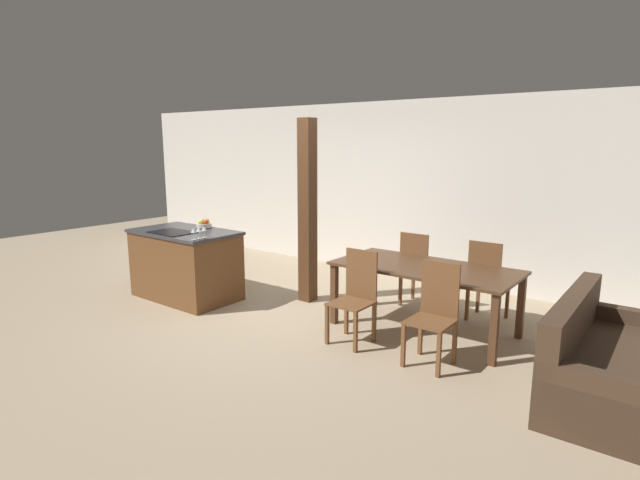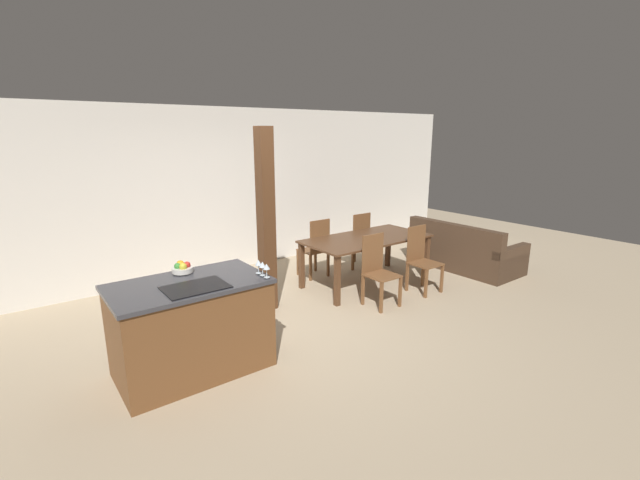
{
  "view_description": "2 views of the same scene",
  "coord_description": "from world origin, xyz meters",
  "px_view_note": "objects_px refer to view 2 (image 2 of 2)",
  "views": [
    {
      "loc": [
        4.08,
        -4.34,
        2.07
      ],
      "look_at": [
        0.6,
        0.2,
        0.95
      ],
      "focal_mm": 28.0,
      "sensor_mm": 36.0,
      "label": 1
    },
    {
      "loc": [
        -2.61,
        -4.08,
        2.3
      ],
      "look_at": [
        0.6,
        0.2,
        0.95
      ],
      "focal_mm": 24.0,
      "sensor_mm": 36.0,
      "label": 2
    }
  ],
  "objects_px": {
    "couch": "(464,253)",
    "wine_glass_far": "(258,263)",
    "kitchen_island": "(192,327)",
    "fruit_bowl": "(182,268)",
    "dining_chair_far_right": "(357,240)",
    "wine_glass_middle": "(262,265)",
    "dining_chair_far_left": "(316,248)",
    "dining_table": "(366,243)",
    "timber_post": "(266,222)",
    "dining_chair_near_right": "(421,258)",
    "wine_glass_near": "(267,267)",
    "dining_chair_near_left": "(378,269)"
  },
  "relations": [
    {
      "from": "wine_glass_middle",
      "to": "fruit_bowl",
      "type": "bearing_deg",
      "value": 136.26
    },
    {
      "from": "dining_chair_near_left",
      "to": "timber_post",
      "type": "xyz_separation_m",
      "value": [
        -1.27,
        0.77,
        0.69
      ]
    },
    {
      "from": "dining_chair_near_right",
      "to": "dining_chair_far_left",
      "type": "bearing_deg",
      "value": 122.05
    },
    {
      "from": "fruit_bowl",
      "to": "wine_glass_middle",
      "type": "distance_m",
      "value": 0.83
    },
    {
      "from": "dining_chair_far_left",
      "to": "timber_post",
      "type": "relative_size",
      "value": 0.41
    },
    {
      "from": "wine_glass_far",
      "to": "dining_chair_near_right",
      "type": "distance_m",
      "value": 2.95
    },
    {
      "from": "couch",
      "to": "wine_glass_far",
      "type": "bearing_deg",
      "value": 97.19
    },
    {
      "from": "kitchen_island",
      "to": "timber_post",
      "type": "distance_m",
      "value": 1.8
    },
    {
      "from": "fruit_bowl",
      "to": "wine_glass_far",
      "type": "bearing_deg",
      "value": -39.45
    },
    {
      "from": "wine_glass_far",
      "to": "dining_chair_far_left",
      "type": "distance_m",
      "value": 2.7
    },
    {
      "from": "kitchen_island",
      "to": "dining_chair_far_left",
      "type": "relative_size",
      "value": 1.49
    },
    {
      "from": "dining_chair_near_left",
      "to": "wine_glass_middle",
      "type": "bearing_deg",
      "value": -168.46
    },
    {
      "from": "kitchen_island",
      "to": "dining_chair_far_right",
      "type": "height_order",
      "value": "dining_chair_far_right"
    },
    {
      "from": "wine_glass_middle",
      "to": "dining_table",
      "type": "relative_size",
      "value": 0.07
    },
    {
      "from": "dining_chair_near_right",
      "to": "wine_glass_far",
      "type": "bearing_deg",
      "value": -173.53
    },
    {
      "from": "wine_glass_middle",
      "to": "timber_post",
      "type": "xyz_separation_m",
      "value": [
        0.73,
        1.18,
        0.15
      ]
    },
    {
      "from": "wine_glass_far",
      "to": "wine_glass_middle",
      "type": "bearing_deg",
      "value": -90.0
    },
    {
      "from": "wine_glass_middle",
      "to": "couch",
      "type": "xyz_separation_m",
      "value": [
        4.33,
        0.67,
        -0.77
      ]
    },
    {
      "from": "dining_table",
      "to": "couch",
      "type": "bearing_deg",
      "value": -13.13
    },
    {
      "from": "wine_glass_near",
      "to": "wine_glass_far",
      "type": "relative_size",
      "value": 1.0
    },
    {
      "from": "dining_chair_near_left",
      "to": "couch",
      "type": "xyz_separation_m",
      "value": [
        2.34,
        0.27,
        -0.23
      ]
    },
    {
      "from": "kitchen_island",
      "to": "couch",
      "type": "xyz_separation_m",
      "value": [
        4.98,
        0.4,
        -0.2
      ]
    },
    {
      "from": "wine_glass_near",
      "to": "wine_glass_middle",
      "type": "bearing_deg",
      "value": 90.0
    },
    {
      "from": "wine_glass_middle",
      "to": "timber_post",
      "type": "bearing_deg",
      "value": 58.41
    },
    {
      "from": "wine_glass_far",
      "to": "dining_chair_near_left",
      "type": "height_order",
      "value": "wine_glass_far"
    },
    {
      "from": "dining_chair_far_right",
      "to": "couch",
      "type": "bearing_deg",
      "value": 141.6
    },
    {
      "from": "dining_chair_near_left",
      "to": "couch",
      "type": "relative_size",
      "value": 0.54
    },
    {
      "from": "dining_chair_far_left",
      "to": "timber_post",
      "type": "bearing_deg",
      "value": 26.93
    },
    {
      "from": "wine_glass_middle",
      "to": "dining_chair_far_left",
      "type": "relative_size",
      "value": 0.15
    },
    {
      "from": "fruit_bowl",
      "to": "couch",
      "type": "distance_m",
      "value": 4.98
    },
    {
      "from": "fruit_bowl",
      "to": "wine_glass_near",
      "type": "distance_m",
      "value": 0.88
    },
    {
      "from": "dining_chair_far_left",
      "to": "kitchen_island",
      "type": "bearing_deg",
      "value": 30.4
    },
    {
      "from": "couch",
      "to": "dining_chair_near_left",
      "type": "bearing_deg",
      "value": 95.89
    },
    {
      "from": "dining_table",
      "to": "timber_post",
      "type": "relative_size",
      "value": 0.83
    },
    {
      "from": "dining_chair_near_right",
      "to": "couch",
      "type": "distance_m",
      "value": 1.49
    },
    {
      "from": "fruit_bowl",
      "to": "timber_post",
      "type": "height_order",
      "value": "timber_post"
    },
    {
      "from": "wine_glass_middle",
      "to": "wine_glass_near",
      "type": "bearing_deg",
      "value": -90.0
    },
    {
      "from": "dining_chair_near_right",
      "to": "dining_chair_far_left",
      "type": "xyz_separation_m",
      "value": [
        -0.89,
        1.42,
        0.0
      ]
    },
    {
      "from": "kitchen_island",
      "to": "fruit_bowl",
      "type": "height_order",
      "value": "fruit_bowl"
    },
    {
      "from": "dining_chair_far_right",
      "to": "couch",
      "type": "height_order",
      "value": "dining_chair_far_right"
    },
    {
      "from": "wine_glass_far",
      "to": "couch",
      "type": "distance_m",
      "value": 4.44
    },
    {
      "from": "dining_table",
      "to": "couch",
      "type": "relative_size",
      "value": 1.1
    },
    {
      "from": "dining_table",
      "to": "dining_chair_near_left",
      "type": "bearing_deg",
      "value": -122.05
    },
    {
      "from": "wine_glass_middle",
      "to": "wine_glass_far",
      "type": "xyz_separation_m",
      "value": [
        0.0,
        0.08,
        0.0
      ]
    },
    {
      "from": "dining_chair_near_left",
      "to": "kitchen_island",
      "type": "bearing_deg",
      "value": -177.14
    },
    {
      "from": "kitchen_island",
      "to": "wine_glass_middle",
      "type": "xyz_separation_m",
      "value": [
        0.65,
        -0.27,
        0.57
      ]
    },
    {
      "from": "dining_table",
      "to": "couch",
      "type": "xyz_separation_m",
      "value": [
        1.9,
        -0.44,
        -0.39
      ]
    },
    {
      "from": "wine_glass_near",
      "to": "dining_chair_near_right",
      "type": "distance_m",
      "value": 2.97
    },
    {
      "from": "wine_glass_middle",
      "to": "dining_chair_far_left",
      "type": "distance_m",
      "value": 2.76
    },
    {
      "from": "dining_chair_far_right",
      "to": "dining_table",
      "type": "bearing_deg",
      "value": 57.95
    }
  ]
}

